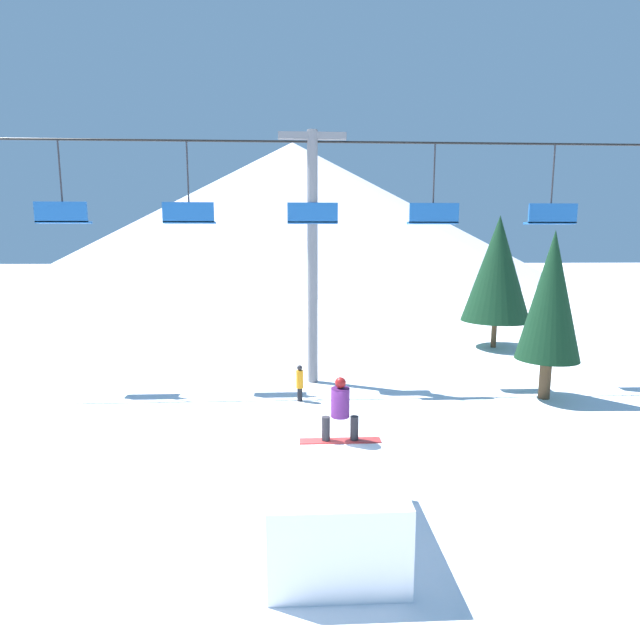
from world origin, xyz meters
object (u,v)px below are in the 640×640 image
at_px(snow_ramp, 333,502).
at_px(snowboarder, 340,410).
at_px(pine_tree_near, 551,297).
at_px(distant_skier, 300,382).

height_order(snow_ramp, snowboarder, snowboarder).
height_order(snow_ramp, pine_tree_near, pine_tree_near).
bearing_deg(snowboarder, pine_tree_near, 41.99).
xyz_separation_m(snow_ramp, distant_skier, (-0.52, 7.87, -0.06)).
bearing_deg(snowboarder, snow_ramp, -102.35).
distance_m(snowboarder, pine_tree_near, 10.26).
bearing_deg(pine_tree_near, snowboarder, -138.01).
height_order(pine_tree_near, distant_skier, pine_tree_near).
distance_m(snow_ramp, snowboarder, 1.67).
bearing_deg(snowboarder, distant_skier, 96.01).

